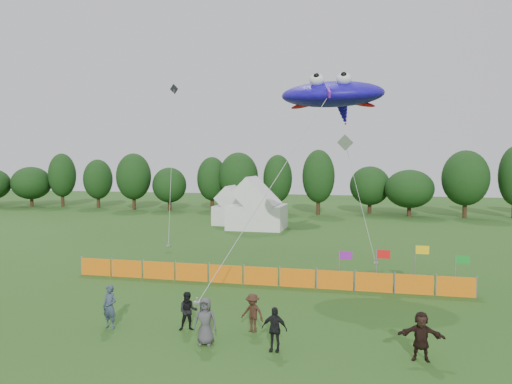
% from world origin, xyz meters
% --- Properties ---
extents(ground, '(160.00, 160.00, 0.00)m').
position_xyz_m(ground, '(0.00, 0.00, 0.00)').
color(ground, '#234C16').
rests_on(ground, ground).
extents(treeline, '(104.57, 8.78, 8.36)m').
position_xyz_m(treeline, '(1.61, 44.93, 4.18)').
color(treeline, '#382314').
rests_on(treeline, ground).
extents(tent_left, '(3.71, 3.71, 3.27)m').
position_xyz_m(tent_left, '(-8.82, 32.35, 1.65)').
color(tent_left, silver).
rests_on(tent_left, ground).
extents(tent_right, '(5.54, 4.43, 3.91)m').
position_xyz_m(tent_right, '(-5.47, 29.46, 1.97)').
color(tent_right, white).
rests_on(tent_right, ground).
extents(barrier_fence, '(21.90, 0.06, 1.00)m').
position_xyz_m(barrier_fence, '(-0.13, 7.67, 0.50)').
color(barrier_fence, orange).
rests_on(barrier_fence, ground).
extents(flag_row, '(6.73, 0.40, 2.28)m').
position_xyz_m(flag_row, '(7.19, 8.94, 1.36)').
color(flag_row, gray).
rests_on(flag_row, ground).
extents(spectator_a, '(0.72, 0.54, 1.77)m').
position_xyz_m(spectator_a, '(-4.52, -0.57, 0.88)').
color(spectator_a, '#313D51').
rests_on(spectator_a, ground).
extents(spectator_b, '(0.91, 0.81, 1.55)m').
position_xyz_m(spectator_b, '(-1.35, -0.05, 0.78)').
color(spectator_b, black).
rests_on(spectator_b, ground).
extents(spectator_c, '(1.11, 0.84, 1.53)m').
position_xyz_m(spectator_c, '(1.20, 0.37, 0.76)').
color(spectator_c, '#351E15').
rests_on(spectator_c, ground).
extents(spectator_d, '(0.96, 0.45, 1.60)m').
position_xyz_m(spectator_d, '(2.43, -1.39, 0.80)').
color(spectator_d, black).
rests_on(spectator_d, ground).
extents(spectator_e, '(0.88, 0.60, 1.75)m').
position_xyz_m(spectator_e, '(-0.17, -1.35, 0.87)').
color(spectator_e, '#424146').
rests_on(spectator_e, ground).
extents(spectator_f, '(1.57, 0.57, 1.67)m').
position_xyz_m(spectator_f, '(7.44, -1.05, 0.84)').
color(spectator_f, black).
rests_on(spectator_f, ground).
extents(stingray_kite, '(8.98, 17.92, 12.02)m').
position_xyz_m(stingray_kite, '(3.24, 13.30, 10.85)').
color(stingray_kite, '#1D0DC5').
rests_on(stingray_kite, ground).
extents(small_kite_white, '(3.06, 4.03, 8.72)m').
position_xyz_m(small_kite_white, '(4.33, 17.70, 5.91)').
color(small_kite_white, silver).
rests_on(small_kite_white, ground).
extents(small_kite_dark, '(3.38, 8.41, 14.02)m').
position_xyz_m(small_kite_dark, '(-11.69, 22.98, 8.31)').
color(small_kite_dark, black).
rests_on(small_kite_dark, ground).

